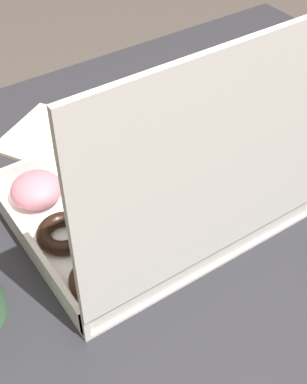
% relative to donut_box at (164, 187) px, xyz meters
% --- Properties ---
extents(dining_table, '(1.23, 0.89, 0.76)m').
position_rel_donut_box_xyz_m(dining_table, '(-0.03, -0.03, -0.16)').
color(dining_table, '#2D2D33').
rests_on(dining_table, ground_plane).
extents(donut_box, '(0.41, 0.32, 0.34)m').
position_rel_donut_box_xyz_m(donut_box, '(0.00, 0.00, 0.00)').
color(donut_box, white).
rests_on(donut_box, dining_table).
extents(paper_napkin, '(0.18, 0.16, 0.01)m').
position_rel_donut_box_xyz_m(paper_napkin, '(0.07, -0.29, -0.05)').
color(paper_napkin, beige).
rests_on(paper_napkin, dining_table).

